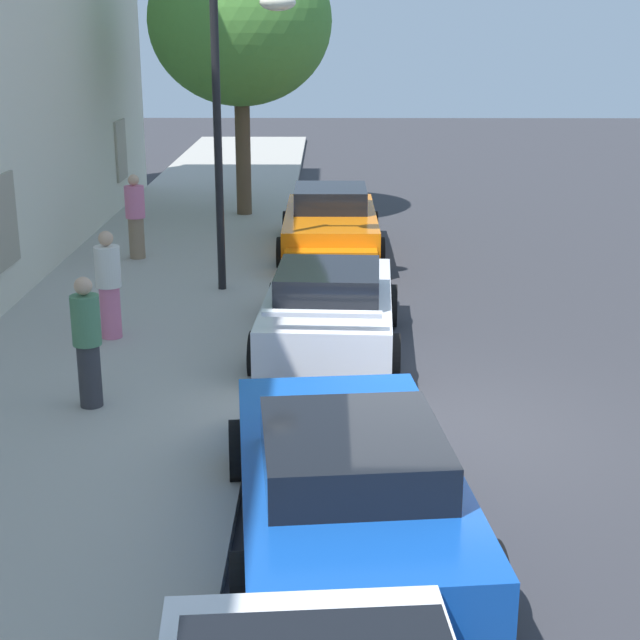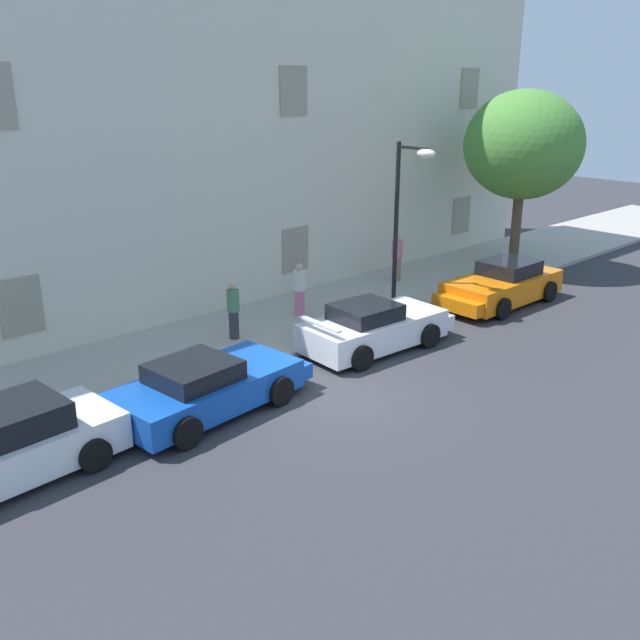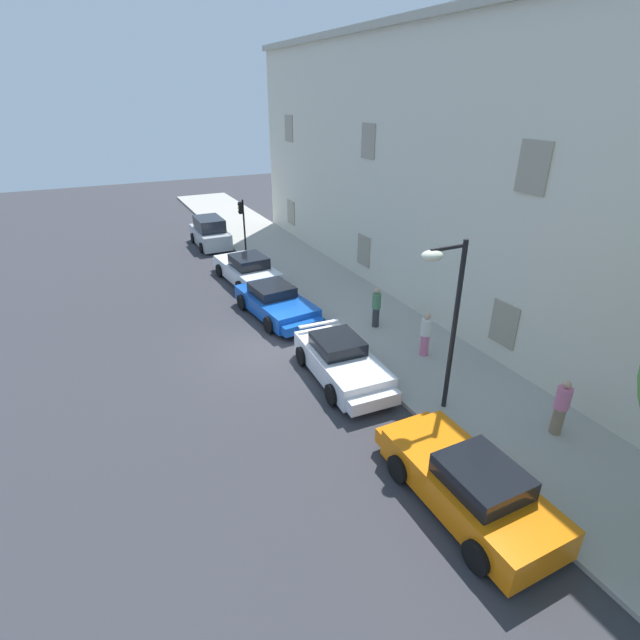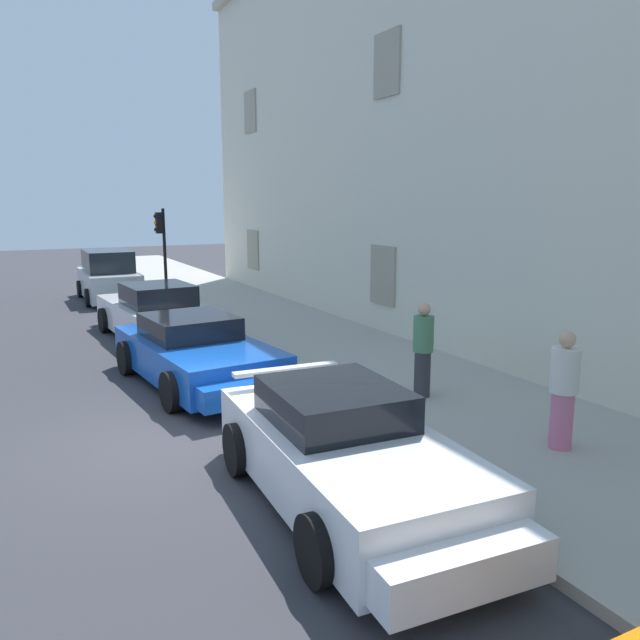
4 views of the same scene
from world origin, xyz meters
name	(u,v)px [view 2 (image 2 of 4)]	position (x,y,z in m)	size (l,w,h in m)	color
ground_plane	(335,395)	(0.00, 0.00, 0.00)	(80.00, 80.00, 0.00)	#333338
sidewalk	(222,341)	(0.00, 4.59, 0.07)	(60.00, 4.37, 0.14)	#A8A399
building_facade	(132,129)	(0.00, 8.76, 5.64)	(34.37, 4.46, 11.24)	beige
sportscar_yellow_flank	(212,385)	(-2.54, 1.34, 0.58)	(4.84, 2.51, 1.28)	#144CB2
sportscar_white_middle	(377,327)	(3.00, 1.48, 0.60)	(4.57, 2.21, 1.34)	white
sportscar_tail_end	(499,286)	(8.80, 1.45, 0.62)	(4.77, 2.11, 1.40)	orange
tree_near_kerb	(523,145)	(12.91, 3.58, 4.71)	(4.33, 4.33, 6.56)	brown
street_lamp	(408,195)	(5.81, 2.94, 3.73)	(0.44, 1.42, 5.13)	black
pedestrian_admiring	(397,257)	(8.15, 5.34, 0.99)	(0.54, 0.54, 1.69)	#8C7259
pedestrian_strolling	(233,310)	(0.31, 4.43, 0.98)	(0.43, 0.43, 1.64)	#333338
pedestrian_bystander	(299,289)	(3.03, 4.76, 0.96)	(0.53, 0.53, 1.63)	pink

